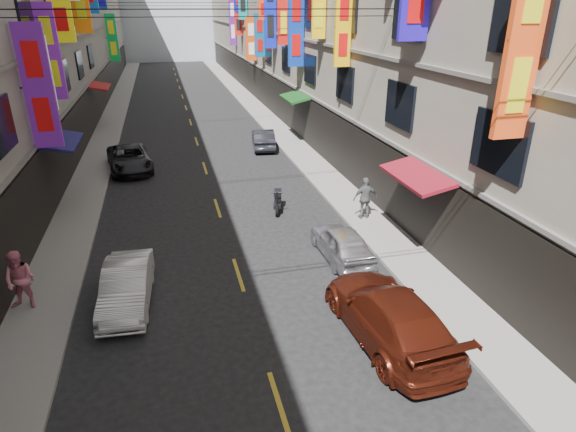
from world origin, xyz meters
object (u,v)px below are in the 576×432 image
car_right_mid (342,243)px  pedestrian_lfar (20,280)px  scooter_far_right (278,201)px  car_right_near (389,315)px  pedestrian_rfar (365,198)px  car_left_mid (127,286)px  car_right_far (263,139)px  car_left_far (129,159)px

car_right_mid → pedestrian_lfar: (-10.14, -0.78, 0.43)m
scooter_far_right → car_right_near: (0.84, -9.45, 0.29)m
car_right_mid → pedestrian_rfar: pedestrian_rfar is taller
scooter_far_right → car_right_mid: car_right_mid is taller
scooter_far_right → pedestrian_lfar: pedestrian_lfar is taller
pedestrian_rfar → car_right_mid: bearing=54.5°
scooter_far_right → car_left_mid: (-6.04, -6.00, 0.18)m
car_left_mid → car_right_far: car_left_mid is taller
scooter_far_right → car_right_mid: (1.20, -4.85, 0.16)m
scooter_far_right → car_right_mid: bearing=119.2°
scooter_far_right → car_right_mid: size_ratio=0.50×
pedestrian_rfar → car_left_far: bearing=-43.9°
car_right_mid → pedestrian_rfar: 3.54m
car_left_mid → car_left_far: (-0.52, 13.59, 0.03)m
car_left_mid → car_left_far: bearing=95.8°
car_right_near → pedestrian_rfar: 7.84m
scooter_far_right → car_right_far: car_right_far is taller
scooter_far_right → car_left_far: size_ratio=0.38×
pedestrian_lfar → pedestrian_rfar: size_ratio=1.02×
car_right_far → car_left_mid: bearing=72.3°
car_right_mid → car_right_far: (0.24, 14.97, 0.01)m
car_left_far → car_right_near: 18.59m
scooter_far_right → car_left_far: (-6.56, 7.60, 0.20)m
car_right_far → pedestrian_lfar: pedestrian_lfar is taller
pedestrian_lfar → scooter_far_right: bearing=48.6°
pedestrian_lfar → car_right_far: bearing=73.1°
car_left_far → car_right_mid: size_ratio=1.31×
pedestrian_lfar → car_right_mid: bearing=20.9°
car_left_mid → pedestrian_rfar: 10.13m
car_left_far → pedestrian_lfar: (-2.39, -13.22, 0.38)m
scooter_far_right → pedestrian_lfar: bearing=47.5°
car_left_mid → pedestrian_rfar: bearing=26.9°
car_left_mid → car_left_far: 13.60m
car_left_mid → car_right_mid: 7.33m
car_left_mid → pedestrian_lfar: size_ratio=2.07×
scooter_far_right → pedestrian_lfar: (-8.94, -5.62, 0.59)m
scooter_far_right → car_left_mid: bearing=60.1°
car_right_near → car_right_mid: size_ratio=1.43×
scooter_far_right → car_left_far: bearing=-33.9°
pedestrian_lfar → pedestrian_rfar: 12.73m
car_right_far → pedestrian_rfar: pedestrian_rfar is taller
car_left_far → pedestrian_lfar: pedestrian_lfar is taller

